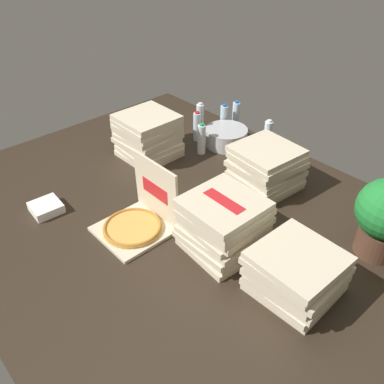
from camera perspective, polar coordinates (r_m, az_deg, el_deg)
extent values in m
cube|color=#2D2319|center=(2.51, -1.13, -4.03)|extent=(3.20, 2.40, 0.02)
cube|color=beige|center=(2.44, -8.28, -5.30)|extent=(0.38, 0.38, 0.02)
cylinder|color=gold|center=(2.43, -8.32, -4.96)|extent=(0.35, 0.35, 0.02)
torus|color=#B1712A|center=(2.42, -8.34, -4.80)|extent=(0.34, 0.34, 0.02)
cube|color=beige|center=(2.40, -5.04, 0.29)|extent=(0.38, 0.02, 0.38)
cube|color=red|center=(2.40, -5.22, 0.20)|extent=(0.23, 0.00, 0.10)
cube|color=beige|center=(2.16, 14.08, -12.71)|extent=(0.39, 0.39, 0.04)
cube|color=red|center=(2.15, 14.16, -12.36)|extent=(0.25, 0.08, 0.00)
cube|color=beige|center=(2.13, 14.05, -12.20)|extent=(0.39, 0.39, 0.04)
cube|color=beige|center=(2.10, 14.45, -11.62)|extent=(0.40, 0.40, 0.04)
cube|color=beige|center=(2.08, 14.27, -10.84)|extent=(0.39, 0.39, 0.04)
cube|color=red|center=(2.06, 14.35, -10.46)|extent=(0.25, 0.07, 0.00)
cube|color=beige|center=(2.04, 14.76, -10.43)|extent=(0.39, 0.39, 0.04)
cube|color=red|center=(2.03, 14.84, -10.04)|extent=(0.25, 0.08, 0.00)
cube|color=beige|center=(2.02, 14.27, -9.49)|extent=(0.39, 0.39, 0.04)
cube|color=beige|center=(1.99, 14.68, -8.89)|extent=(0.39, 0.39, 0.04)
cube|color=beige|center=(2.83, 10.11, 1.21)|extent=(0.41, 0.41, 0.04)
cube|color=red|center=(2.82, 10.15, 1.54)|extent=(0.25, 0.09, 0.00)
cube|color=beige|center=(2.80, 10.24, 1.69)|extent=(0.41, 0.41, 0.04)
cube|color=red|center=(2.79, 10.28, 2.03)|extent=(0.25, 0.09, 0.00)
cube|color=beige|center=(2.78, 10.15, 2.29)|extent=(0.41, 0.41, 0.04)
cube|color=beige|center=(2.77, 10.46, 3.04)|extent=(0.42, 0.42, 0.04)
cube|color=beige|center=(2.75, 10.10, 3.77)|extent=(0.40, 0.40, 0.04)
cube|color=beige|center=(2.73, 10.60, 4.27)|extent=(0.44, 0.44, 0.04)
cube|color=red|center=(2.72, 10.65, 4.62)|extent=(0.26, 0.11, 0.00)
cube|color=beige|center=(2.70, 10.49, 4.89)|extent=(0.41, 0.41, 0.04)
cube|color=red|center=(2.69, 10.54, 5.25)|extent=(0.25, 0.09, 0.00)
cube|color=beige|center=(2.70, 10.41, 5.72)|extent=(0.41, 0.41, 0.04)
cube|color=beige|center=(3.15, -6.01, 5.45)|extent=(0.39, 0.39, 0.04)
cube|color=beige|center=(3.13, -6.02, 6.03)|extent=(0.40, 0.40, 0.04)
cube|color=red|center=(3.12, -6.04, 6.34)|extent=(0.25, 0.08, 0.00)
cube|color=beige|center=(3.12, -6.00, 6.70)|extent=(0.40, 0.40, 0.04)
cube|color=red|center=(3.11, -6.02, 7.02)|extent=(0.25, 0.08, 0.00)
cube|color=beige|center=(3.10, -6.36, 7.29)|extent=(0.39, 0.39, 0.04)
cube|color=red|center=(3.09, -6.38, 7.61)|extent=(0.25, 0.08, 0.00)
cube|color=beige|center=(3.08, -6.15, 7.89)|extent=(0.40, 0.40, 0.04)
cube|color=red|center=(3.08, -6.17, 8.21)|extent=(0.25, 0.08, 0.00)
cube|color=beige|center=(3.07, -6.26, 8.53)|extent=(0.38, 0.38, 0.04)
cube|color=beige|center=(3.05, -6.30, 9.06)|extent=(0.39, 0.39, 0.04)
cube|color=beige|center=(3.03, -6.38, 9.67)|extent=(0.39, 0.39, 0.04)
cube|color=beige|center=(3.02, -6.36, 10.31)|extent=(0.38, 0.38, 0.04)
cube|color=beige|center=(2.32, 4.33, -7.32)|extent=(0.41, 0.41, 0.04)
cube|color=red|center=(2.31, 4.35, -6.97)|extent=(0.25, 0.09, 0.00)
cube|color=beige|center=(2.31, 4.32, -6.39)|extent=(0.39, 0.39, 0.04)
cube|color=red|center=(2.29, 4.34, -6.03)|extent=(0.25, 0.07, 0.00)
cube|color=beige|center=(2.27, 4.03, -5.98)|extent=(0.39, 0.39, 0.04)
cube|color=red|center=(2.26, 4.05, -5.61)|extent=(0.25, 0.07, 0.00)
cube|color=beige|center=(2.25, 4.28, -5.29)|extent=(0.39, 0.39, 0.04)
cube|color=beige|center=(2.24, 4.32, -4.32)|extent=(0.40, 0.40, 0.04)
cube|color=beige|center=(2.20, 4.72, -3.80)|extent=(0.39, 0.39, 0.04)
cube|color=red|center=(2.19, 4.75, -3.41)|extent=(0.25, 0.07, 0.00)
cube|color=beige|center=(2.18, 4.49, -3.04)|extent=(0.38, 0.38, 0.04)
cube|color=red|center=(2.17, 4.51, -2.64)|extent=(0.25, 0.07, 0.00)
cube|color=beige|center=(2.15, 4.72, -2.38)|extent=(0.39, 0.39, 0.04)
cube|color=red|center=(2.14, 4.75, -1.97)|extent=(0.25, 0.08, 0.00)
cube|color=beige|center=(2.13, 4.46, -1.66)|extent=(0.39, 0.39, 0.04)
cube|color=red|center=(2.12, 4.48, -1.24)|extent=(0.25, 0.07, 0.00)
cylinder|color=#B7BABF|center=(3.27, 4.81, 7.72)|extent=(0.33, 0.33, 0.13)
cylinder|color=silver|center=(3.43, 4.47, 10.10)|extent=(0.06, 0.06, 0.23)
cylinder|color=blue|center=(3.38, 4.57, 11.99)|extent=(0.03, 0.03, 0.02)
cylinder|color=silver|center=(3.30, 0.71, 9.10)|extent=(0.06, 0.06, 0.23)
cylinder|color=red|center=(3.24, 0.73, 11.06)|extent=(0.03, 0.03, 0.02)
cylinder|color=white|center=(3.45, 1.14, 10.34)|extent=(0.06, 0.06, 0.23)
cylinder|color=white|center=(3.39, 1.16, 12.23)|extent=(0.03, 0.03, 0.02)
cylinder|color=white|center=(3.11, 1.35, 7.37)|extent=(0.06, 0.06, 0.23)
cylinder|color=#239951|center=(3.06, 1.38, 9.41)|extent=(0.03, 0.03, 0.02)
cylinder|color=white|center=(3.22, 10.53, 7.76)|extent=(0.06, 0.06, 0.23)
cylinder|color=white|center=(3.16, 10.78, 9.74)|extent=(0.03, 0.03, 0.02)
cylinder|color=silver|center=(3.50, 6.16, 10.56)|extent=(0.06, 0.06, 0.23)
cylinder|color=blue|center=(3.45, 6.29, 12.42)|extent=(0.03, 0.03, 0.02)
cylinder|color=#513323|center=(2.47, 24.47, -6.21)|extent=(0.23, 0.23, 0.16)
cube|color=white|center=(2.71, -19.74, -2.06)|extent=(0.19, 0.19, 0.06)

